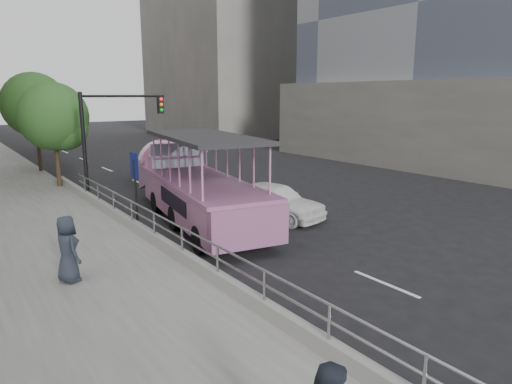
{
  "coord_description": "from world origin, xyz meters",
  "views": [
    {
      "loc": [
        -8.64,
        -9.46,
        5.07
      ],
      "look_at": [
        0.41,
        3.3,
        1.72
      ],
      "focal_mm": 32.0,
      "sensor_mm": 36.0,
      "label": 1
    }
  ],
  "objects_px": {
    "car": "(275,200)",
    "street_tree_far": "(37,107)",
    "duck_boat": "(193,187)",
    "pedestrian_far": "(67,249)",
    "street_tree_near": "(56,119)",
    "traffic_signal": "(109,128)",
    "parking_sign": "(135,183)"
  },
  "relations": [
    {
      "from": "pedestrian_far",
      "to": "street_tree_far",
      "type": "distance_m",
      "value": 19.96
    },
    {
      "from": "pedestrian_far",
      "to": "street_tree_near",
      "type": "bearing_deg",
      "value": -24.6
    },
    {
      "from": "car",
      "to": "street_tree_far",
      "type": "xyz_separation_m",
      "value": [
        -5.79,
        16.78,
        3.55
      ]
    },
    {
      "from": "car",
      "to": "street_tree_near",
      "type": "distance_m",
      "value": 12.71
    },
    {
      "from": "pedestrian_far",
      "to": "traffic_signal",
      "type": "bearing_deg",
      "value": -36.53
    },
    {
      "from": "duck_boat",
      "to": "street_tree_near",
      "type": "height_order",
      "value": "street_tree_near"
    },
    {
      "from": "duck_boat",
      "to": "street_tree_far",
      "type": "relative_size",
      "value": 1.72
    },
    {
      "from": "pedestrian_far",
      "to": "traffic_signal",
      "type": "height_order",
      "value": "traffic_signal"
    },
    {
      "from": "traffic_signal",
      "to": "pedestrian_far",
      "type": "bearing_deg",
      "value": -113.85
    },
    {
      "from": "traffic_signal",
      "to": "street_tree_far",
      "type": "bearing_deg",
      "value": 98.43
    },
    {
      "from": "parking_sign",
      "to": "street_tree_near",
      "type": "distance_m",
      "value": 9.45
    },
    {
      "from": "traffic_signal",
      "to": "parking_sign",
      "type": "bearing_deg",
      "value": -99.5
    },
    {
      "from": "car",
      "to": "street_tree_near",
      "type": "bearing_deg",
      "value": 105.14
    },
    {
      "from": "duck_boat",
      "to": "pedestrian_far",
      "type": "relative_size",
      "value": 6.31
    },
    {
      "from": "car",
      "to": "parking_sign",
      "type": "xyz_separation_m",
      "value": [
        -5.36,
        1.56,
        1.1
      ]
    },
    {
      "from": "pedestrian_far",
      "to": "street_tree_near",
      "type": "relative_size",
      "value": 0.31
    },
    {
      "from": "duck_boat",
      "to": "parking_sign",
      "type": "xyz_separation_m",
      "value": [
        -2.57,
        -0.31,
        0.52
      ]
    },
    {
      "from": "car",
      "to": "traffic_signal",
      "type": "relative_size",
      "value": 0.85
    },
    {
      "from": "parking_sign",
      "to": "street_tree_near",
      "type": "bearing_deg",
      "value": 93.89
    },
    {
      "from": "duck_boat",
      "to": "traffic_signal",
      "type": "distance_m",
      "value": 6.11
    },
    {
      "from": "street_tree_far",
      "to": "car",
      "type": "bearing_deg",
      "value": -70.97
    },
    {
      "from": "pedestrian_far",
      "to": "duck_boat",
      "type": "bearing_deg",
      "value": -65.59
    },
    {
      "from": "pedestrian_far",
      "to": "street_tree_near",
      "type": "xyz_separation_m",
      "value": [
        2.84,
        13.48,
        2.64
      ]
    },
    {
      "from": "car",
      "to": "pedestrian_far",
      "type": "relative_size",
      "value": 2.52
    },
    {
      "from": "car",
      "to": "pedestrian_far",
      "type": "height_order",
      "value": "pedestrian_far"
    },
    {
      "from": "car",
      "to": "street_tree_far",
      "type": "bearing_deg",
      "value": 95.12
    },
    {
      "from": "duck_boat",
      "to": "car",
      "type": "relative_size",
      "value": 2.5
    },
    {
      "from": "street_tree_far",
      "to": "traffic_signal",
      "type": "bearing_deg",
      "value": -81.57
    },
    {
      "from": "parking_sign",
      "to": "street_tree_far",
      "type": "bearing_deg",
      "value": 91.61
    },
    {
      "from": "duck_boat",
      "to": "car",
      "type": "xyz_separation_m",
      "value": [
        2.79,
        -1.87,
        -0.58
      ]
    },
    {
      "from": "parking_sign",
      "to": "traffic_signal",
      "type": "height_order",
      "value": "traffic_signal"
    },
    {
      "from": "street_tree_far",
      "to": "street_tree_near",
      "type": "bearing_deg",
      "value": -91.91
    }
  ]
}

